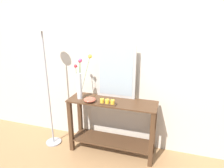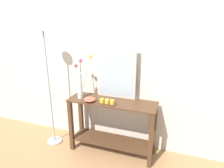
# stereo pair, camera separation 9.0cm
# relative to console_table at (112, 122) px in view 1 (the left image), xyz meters

# --- Properties ---
(ground_plane) EXTENTS (7.00, 6.00, 0.02)m
(ground_plane) POSITION_rel_console_table_xyz_m (0.00, 0.00, -0.50)
(ground_plane) COLOR #997047
(wall_back) EXTENTS (6.40, 0.08, 2.70)m
(wall_back) POSITION_rel_console_table_xyz_m (0.00, 0.31, 0.86)
(wall_back) COLOR beige
(wall_back) RESTS_ON ground
(console_table) EXTENTS (1.25, 0.39, 0.82)m
(console_table) POSITION_rel_console_table_xyz_m (0.00, 0.00, 0.00)
(console_table) COLOR #472D1C
(console_table) RESTS_ON ground
(mirror_leaning) EXTENTS (0.56, 0.03, 0.76)m
(mirror_leaning) POSITION_rel_console_table_xyz_m (0.01, 0.16, 0.72)
(mirror_leaning) COLOR #B7B2AD
(mirror_leaning) RESTS_ON console_table
(tall_vase_left) EXTENTS (0.20, 0.22, 0.62)m
(tall_vase_left) POSITION_rel_console_table_xyz_m (-0.46, -0.03, 0.60)
(tall_vase_left) COLOR silver
(tall_vase_left) RESTS_ON console_table
(candle_tray) EXTENTS (0.24, 0.09, 0.07)m
(candle_tray) POSITION_rel_console_table_xyz_m (-0.03, -0.12, 0.36)
(candle_tray) COLOR #472D1C
(candle_tray) RESTS_ON console_table
(decorative_bowl) EXTENTS (0.17, 0.17, 0.06)m
(decorative_bowl) POSITION_rel_console_table_xyz_m (-0.28, -0.12, 0.37)
(decorative_bowl) COLOR #B24C38
(decorative_bowl) RESTS_ON console_table
(floor_lamp) EXTENTS (0.24, 0.24, 1.86)m
(floor_lamp) POSITION_rel_console_table_xyz_m (-0.96, -0.08, 0.77)
(floor_lamp) COLOR #9E9EA3
(floor_lamp) RESTS_ON ground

